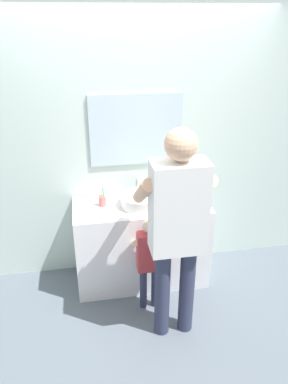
{
  "coord_description": "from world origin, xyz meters",
  "views": [
    {
      "loc": [
        -0.51,
        -2.72,
        2.43
      ],
      "look_at": [
        0.0,
        0.15,
        1.03
      ],
      "focal_mm": 35.12,
      "sensor_mm": 36.0,
      "label": 1
    }
  ],
  "objects_px": {
    "adult_parent": "(177,220)",
    "child_toddler": "(149,256)",
    "soap_bottle": "(180,195)",
    "toothbrush_cup": "(102,201)"
  },
  "relations": [
    {
      "from": "soap_bottle",
      "to": "adult_parent",
      "type": "distance_m",
      "value": 0.74
    },
    {
      "from": "toothbrush_cup",
      "to": "soap_bottle",
      "type": "distance_m",
      "value": 0.72
    },
    {
      "from": "soap_bottle",
      "to": "adult_parent",
      "type": "xyz_separation_m",
      "value": [
        -0.21,
        -0.7,
        0.15
      ]
    },
    {
      "from": "soap_bottle",
      "to": "child_toddler",
      "type": "height_order",
      "value": "soap_bottle"
    },
    {
      "from": "child_toddler",
      "to": "adult_parent",
      "type": "distance_m",
      "value": 0.61
    },
    {
      "from": "toothbrush_cup",
      "to": "soap_bottle",
      "type": "bearing_deg",
      "value": -4.01
    },
    {
      "from": "child_toddler",
      "to": "adult_parent",
      "type": "relative_size",
      "value": 0.52
    },
    {
      "from": "adult_parent",
      "to": "child_toddler",
      "type": "bearing_deg",
      "value": 116.26
    },
    {
      "from": "soap_bottle",
      "to": "child_toddler",
      "type": "relative_size",
      "value": 0.18
    },
    {
      "from": "toothbrush_cup",
      "to": "soap_bottle",
      "type": "height_order",
      "value": "toothbrush_cup"
    }
  ]
}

